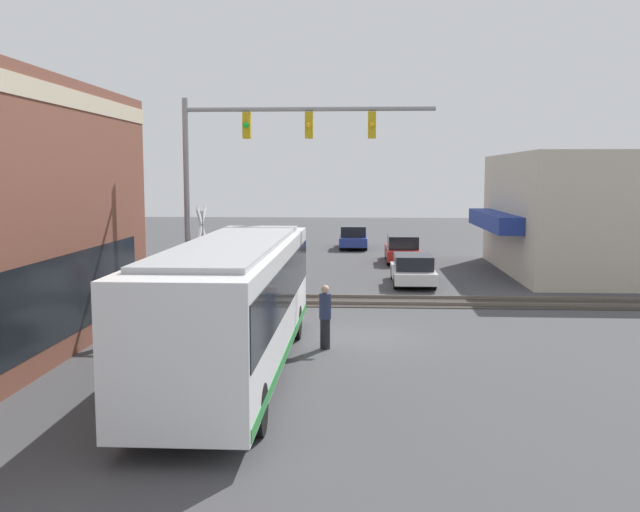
# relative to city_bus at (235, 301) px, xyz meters

# --- Properties ---
(ground_plane) EXTENTS (120.00, 120.00, 0.00)m
(ground_plane) POSITION_rel_city_bus_xyz_m (4.12, -2.80, -1.82)
(ground_plane) COLOR #424244
(shop_building) EXTENTS (12.63, 8.43, 5.92)m
(shop_building) POSITION_rel_city_bus_xyz_m (19.01, -13.88, 1.13)
(shop_building) COLOR beige
(shop_building) RESTS_ON ground
(city_bus) EXTENTS (11.97, 2.59, 3.30)m
(city_bus) POSITION_rel_city_bus_xyz_m (0.00, 0.00, 0.00)
(city_bus) COLOR white
(city_bus) RESTS_ON ground
(traffic_signal_gantry) EXTENTS (0.42, 8.74, 7.53)m
(traffic_signal_gantry) POSITION_rel_city_bus_xyz_m (7.72, 0.44, 3.81)
(traffic_signal_gantry) COLOR gray
(traffic_signal_gantry) RESTS_ON ground
(crossing_signal) EXTENTS (1.41, 1.18, 3.81)m
(crossing_signal) POSITION_rel_city_bus_xyz_m (8.10, 2.63, 0.47)
(crossing_signal) COLOR gray
(crossing_signal) RESTS_ON ground
(rail_track_near) EXTENTS (2.60, 60.00, 0.15)m
(rail_track_near) POSITION_rel_city_bus_xyz_m (10.12, -2.80, -1.80)
(rail_track_near) COLOR #332D28
(rail_track_near) RESTS_ON ground
(parked_car_white) EXTENTS (4.53, 1.82, 1.37)m
(parked_car_white) POSITION_rel_city_bus_xyz_m (14.57, -5.40, -1.18)
(parked_car_white) COLOR silver
(parked_car_white) RESTS_ON ground
(parked_car_red) EXTENTS (4.89, 1.82, 1.54)m
(parked_car_red) POSITION_rel_city_bus_xyz_m (22.74, -5.40, -1.11)
(parked_car_red) COLOR #B21E19
(parked_car_red) RESTS_ON ground
(parked_car_blue) EXTENTS (4.66, 1.82, 1.52)m
(parked_car_blue) POSITION_rel_city_bus_xyz_m (30.17, -2.60, -1.12)
(parked_car_blue) COLOR navy
(parked_car_blue) RESTS_ON ground
(pedestrian_near_bus) EXTENTS (0.34, 0.34, 1.81)m
(pedestrian_near_bus) POSITION_rel_city_bus_xyz_m (2.60, -2.08, -0.89)
(pedestrian_near_bus) COLOR black
(pedestrian_near_bus) RESTS_ON ground
(pedestrian_at_crossing) EXTENTS (0.34, 0.34, 1.80)m
(pedestrian_at_crossing) POSITION_rel_city_bus_xyz_m (8.39, 2.06, -0.90)
(pedestrian_at_crossing) COLOR #2D3351
(pedestrian_at_crossing) RESTS_ON ground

